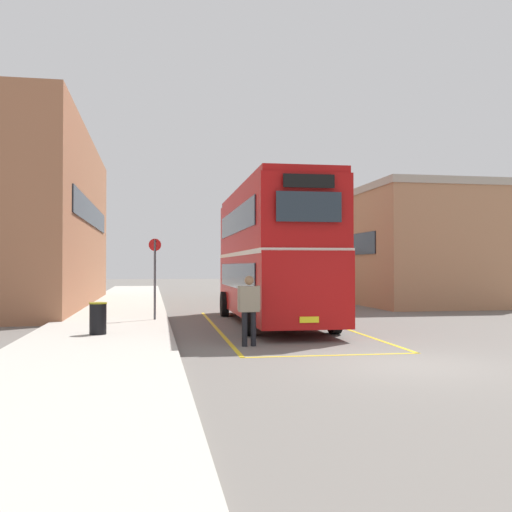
{
  "coord_description": "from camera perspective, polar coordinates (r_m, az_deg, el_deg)",
  "views": [
    {
      "loc": [
        -5.09,
        -11.55,
        2.04
      ],
      "look_at": [
        -1.19,
        10.54,
        2.42
      ],
      "focal_mm": 41.47,
      "sensor_mm": 36.0,
      "label": 1
    }
  ],
  "objects": [
    {
      "name": "ground_plane",
      "position": [
        26.53,
        1.08,
        -5.38
      ],
      "size": [
        135.6,
        135.6,
        0.0
      ],
      "primitive_type": "plane",
      "color": "#66605B"
    },
    {
      "name": "sidewalk_left",
      "position": [
        28.46,
        -12.88,
        -4.91
      ],
      "size": [
        4.0,
        57.6,
        0.14
      ],
      "primitive_type": "cube",
      "color": "#B2ADA3",
      "rests_on": "ground"
    },
    {
      "name": "brick_building_left",
      "position": [
        31.42,
        -21.24,
        3.07
      ],
      "size": [
        6.27,
        19.55,
        8.43
      ],
      "color": "#9E6647",
      "rests_on": "ground"
    },
    {
      "name": "depot_building_right",
      "position": [
        36.37,
        12.66,
        0.68
      ],
      "size": [
        6.98,
        17.7,
        6.14
      ],
      "color": "#AD7A56",
      "rests_on": "ground"
    },
    {
      "name": "double_decker_bus",
      "position": [
        20.82,
        1.49,
        0.34
      ],
      "size": [
        3.0,
        10.81,
        4.75
      ],
      "color": "black",
      "rests_on": "ground"
    },
    {
      "name": "single_deck_bus",
      "position": [
        41.01,
        2.78,
        -1.52
      ],
      "size": [
        3.03,
        9.61,
        3.02
      ],
      "color": "black",
      "rests_on": "ground"
    },
    {
      "name": "pedestrian_boarding",
      "position": [
        15.06,
        -0.68,
        -4.74
      ],
      "size": [
        0.6,
        0.27,
        1.79
      ],
      "color": "black",
      "rests_on": "ground"
    },
    {
      "name": "litter_bin",
      "position": [
        17.05,
        -15.0,
        -5.82
      ],
      "size": [
        0.49,
        0.49,
        0.89
      ],
      "color": "black",
      "rests_on": "sidewalk_left"
    },
    {
      "name": "bus_stop_sign",
      "position": [
        21.27,
        -9.73,
        -1.45
      ],
      "size": [
        0.44,
        0.08,
        2.87
      ],
      "color": "#4C4C51",
      "rests_on": "sidewalk_left"
    },
    {
      "name": "bay_marking_yellow",
      "position": [
        18.98,
        2.65,
        -7.12
      ],
      "size": [
        4.44,
        12.82,
        0.01
      ],
      "color": "gold",
      "rests_on": "ground"
    }
  ]
}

